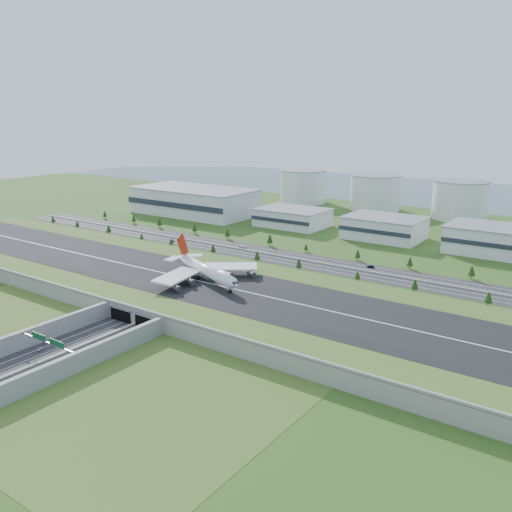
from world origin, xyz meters
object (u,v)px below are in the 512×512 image
Objects in this scene: car_7 at (242,247)px; car_4 at (173,241)px; car_5 at (370,266)px; car_2 at (109,344)px; car_0 at (40,349)px; boeing_747 at (206,270)px; fuel_tank_a at (303,186)px.

car_4 is at bearing -93.33° from car_7.
car_5 is 0.85× the size of car_7.
car_4 reaches higher than car_2.
car_0 is at bearing 52.68° from car_2.
car_7 is (-47.54, 96.81, -13.10)m from boeing_747.
car_0 is 0.86× the size of car_2.
car_5 is (41.95, 177.14, 0.11)m from car_2.
car_2 is 1.02× the size of car_5.
car_5 is 99.60m from car_7.
car_0 is 196.25m from car_7.
car_4 is 0.88× the size of car_5.
car_0 is 28.21m from car_2.
boeing_747 is 11.93× the size of car_7.
car_4 is 57.48m from car_7.
car_2 is 192.90m from car_4.
car_0 is 199.63m from car_4.
fuel_tank_a is 328.77m from boeing_747.
boeing_747 is 131.43m from car_4.
car_2 is (129.05, -382.08, -16.72)m from fuel_tank_a.
fuel_tank_a reaches higher than car_5.
boeing_747 is 97.17m from car_0.
car_5 is (51.95, 101.50, -13.12)m from boeing_747.
fuel_tank_a is 267.43m from car_5.
car_0 is at bearing -36.29° from car_5.
boeing_747 is at bearing -124.96° from car_4.
car_0 is 0.88× the size of car_5.
fuel_tank_a is 10.76× the size of car_5.
car_4 is at bearing 106.64° from car_0.
car_7 is at bearing -64.40° from car_2.
boeing_747 is (119.05, -306.44, -3.49)m from fuel_tank_a.
fuel_tank_a is 10.55× the size of car_2.
car_0 is 1.00× the size of car_4.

